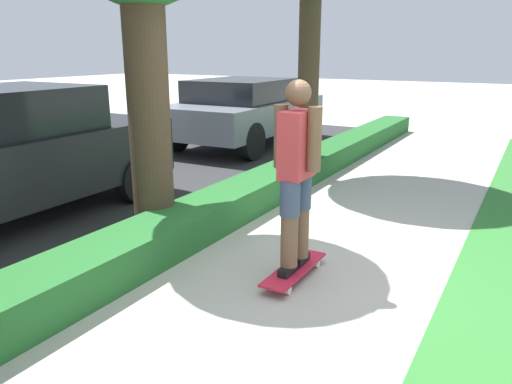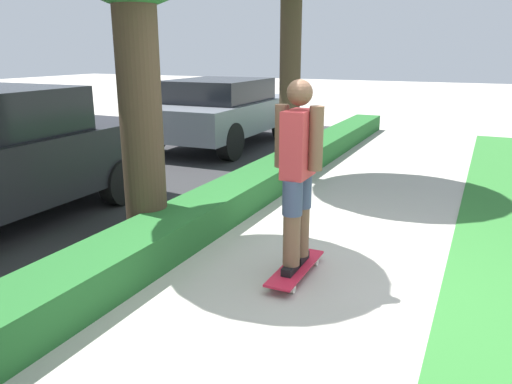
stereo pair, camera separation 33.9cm
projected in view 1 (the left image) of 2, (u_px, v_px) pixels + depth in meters
The scene contains 7 objects.
ground_plane at pixel (315, 283), 4.36m from camera, with size 60.00×60.00×0.00m, color #ADA89E.
street_asphalt at pixel (10, 210), 6.35m from camera, with size 17.95×5.00×0.01m.
hedge_row at pixel (170, 232), 5.07m from camera, with size 17.95×0.60×0.36m.
skateboard at pixel (294, 270), 4.44m from camera, with size 0.91×0.24×0.09m.
skater_person at pixel (296, 172), 4.20m from camera, with size 0.49×0.42×1.64m.
parked_car_middle at pixel (6, 153), 5.87m from camera, with size 3.93×1.85×1.55m.
parked_car_rear at pixel (245, 110), 10.45m from camera, with size 4.08×1.97×1.39m.
Camera 1 is at (-3.71, -1.51, 1.96)m, focal length 35.00 mm.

